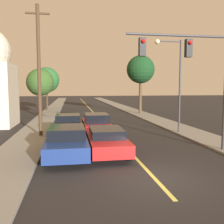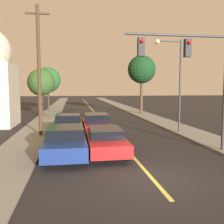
{
  "view_description": "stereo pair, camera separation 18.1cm",
  "coord_description": "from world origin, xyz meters",
  "px_view_note": "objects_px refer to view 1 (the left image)",
  "views": [
    {
      "loc": [
        -3.09,
        -8.83,
        3.43
      ],
      "look_at": [
        0.0,
        9.83,
        1.6
      ],
      "focal_mm": 40.0,
      "sensor_mm": 36.0,
      "label": 1
    },
    {
      "loc": [
        -2.91,
        -8.86,
        3.43
      ],
      "look_at": [
        0.0,
        9.83,
        1.6
      ],
      "focal_mm": 40.0,
      "sensor_mm": 36.0,
      "label": 2
    }
  ],
  "objects_px": {
    "car_outer_lane_second": "(68,124)",
    "streetlamp_right": "(174,73)",
    "car_near_lane_front": "(106,139)",
    "traffic_signal_mast": "(195,66)",
    "tree_left_far": "(47,80)",
    "utility_pole_left": "(39,69)",
    "car_near_lane_second": "(96,124)",
    "car_outer_lane_front": "(67,141)",
    "tree_left_near": "(40,82)",
    "tree_right_near": "(141,70)"
  },
  "relations": [
    {
      "from": "car_outer_lane_front",
      "to": "utility_pole_left",
      "type": "relative_size",
      "value": 0.58
    },
    {
      "from": "car_outer_lane_front",
      "to": "streetlamp_right",
      "type": "distance_m",
      "value": 10.0
    },
    {
      "from": "streetlamp_right",
      "to": "tree_left_far",
      "type": "xyz_separation_m",
      "value": [
        -11.06,
        20.99,
        0.06
      ]
    },
    {
      "from": "car_near_lane_second",
      "to": "traffic_signal_mast",
      "type": "bearing_deg",
      "value": -51.98
    },
    {
      "from": "tree_right_near",
      "to": "car_outer_lane_second",
      "type": "bearing_deg",
      "value": -124.65
    },
    {
      "from": "car_near_lane_front",
      "to": "car_outer_lane_front",
      "type": "relative_size",
      "value": 1.0
    },
    {
      "from": "streetlamp_right",
      "to": "tree_left_far",
      "type": "bearing_deg",
      "value": 117.79
    },
    {
      "from": "car_near_lane_front",
      "to": "tree_right_near",
      "type": "distance_m",
      "value": 20.88
    },
    {
      "from": "tree_left_far",
      "to": "car_near_lane_front",
      "type": "bearing_deg",
      "value": -78.31
    },
    {
      "from": "streetlamp_right",
      "to": "tree_left_far",
      "type": "distance_m",
      "value": 23.73
    },
    {
      "from": "car_outer_lane_second",
      "to": "traffic_signal_mast",
      "type": "bearing_deg",
      "value": -43.89
    },
    {
      "from": "traffic_signal_mast",
      "to": "utility_pole_left",
      "type": "distance_m",
      "value": 10.21
    },
    {
      "from": "tree_left_far",
      "to": "tree_right_near",
      "type": "distance_m",
      "value": 14.34
    },
    {
      "from": "utility_pole_left",
      "to": "traffic_signal_mast",
      "type": "bearing_deg",
      "value": -34.29
    },
    {
      "from": "tree_left_far",
      "to": "car_near_lane_second",
      "type": "bearing_deg",
      "value": -75.59
    },
    {
      "from": "car_outer_lane_second",
      "to": "tree_right_near",
      "type": "bearing_deg",
      "value": 55.35
    },
    {
      "from": "car_outer_lane_front",
      "to": "tree_left_near",
      "type": "height_order",
      "value": "tree_left_near"
    },
    {
      "from": "car_near_lane_second",
      "to": "streetlamp_right",
      "type": "xyz_separation_m",
      "value": [
        5.74,
        -0.26,
        3.76
      ]
    },
    {
      "from": "car_outer_lane_front",
      "to": "tree_left_far",
      "type": "relative_size",
      "value": 0.81
    },
    {
      "from": "car_near_lane_front",
      "to": "car_outer_lane_front",
      "type": "distance_m",
      "value": 2.05
    },
    {
      "from": "streetlamp_right",
      "to": "tree_left_near",
      "type": "height_order",
      "value": "streetlamp_right"
    },
    {
      "from": "car_outer_lane_second",
      "to": "tree_right_near",
      "type": "height_order",
      "value": "tree_right_near"
    },
    {
      "from": "car_near_lane_second",
      "to": "streetlamp_right",
      "type": "distance_m",
      "value": 6.87
    },
    {
      "from": "tree_left_near",
      "to": "tree_left_far",
      "type": "height_order",
      "value": "tree_left_far"
    },
    {
      "from": "tree_left_far",
      "to": "utility_pole_left",
      "type": "bearing_deg",
      "value": -86.11
    },
    {
      "from": "car_near_lane_front",
      "to": "utility_pole_left",
      "type": "xyz_separation_m",
      "value": [
        -3.91,
        4.98,
        4.02
      ]
    },
    {
      "from": "car_outer_lane_second",
      "to": "traffic_signal_mast",
      "type": "xyz_separation_m",
      "value": [
        6.54,
        -6.29,
        3.77
      ]
    },
    {
      "from": "tree_left_near",
      "to": "tree_left_far",
      "type": "distance_m",
      "value": 8.56
    },
    {
      "from": "car_near_lane_front",
      "to": "utility_pole_left",
      "type": "height_order",
      "value": "utility_pole_left"
    },
    {
      "from": "car_near_lane_front",
      "to": "streetlamp_right",
      "type": "bearing_deg",
      "value": 39.6
    },
    {
      "from": "traffic_signal_mast",
      "to": "tree_left_near",
      "type": "bearing_deg",
      "value": 118.57
    },
    {
      "from": "car_near_lane_second",
      "to": "utility_pole_left",
      "type": "xyz_separation_m",
      "value": [
        -3.91,
        -0.03,
        3.94
      ]
    },
    {
      "from": "car_outer_lane_second",
      "to": "streetlamp_right",
      "type": "distance_m",
      "value": 8.65
    },
    {
      "from": "car_outer_lane_second",
      "to": "streetlamp_right",
      "type": "bearing_deg",
      "value": -5.73
    },
    {
      "from": "car_outer_lane_front",
      "to": "tree_right_near",
      "type": "distance_m",
      "value": 21.92
    },
    {
      "from": "car_outer_lane_front",
      "to": "tree_left_near",
      "type": "xyz_separation_m",
      "value": [
        -3.24,
        17.5,
        3.28
      ]
    },
    {
      "from": "car_outer_lane_second",
      "to": "car_near_lane_second",
      "type": "bearing_deg",
      "value": -14.31
    },
    {
      "from": "car_near_lane_second",
      "to": "traffic_signal_mast",
      "type": "distance_m",
      "value": 8.25
    },
    {
      "from": "streetlamp_right",
      "to": "tree_left_near",
      "type": "xyz_separation_m",
      "value": [
        -11.0,
        12.45,
        -0.48
      ]
    },
    {
      "from": "car_near_lane_front",
      "to": "traffic_signal_mast",
      "type": "distance_m",
      "value": 5.99
    },
    {
      "from": "car_near_lane_front",
      "to": "utility_pole_left",
      "type": "distance_m",
      "value": 7.5
    },
    {
      "from": "streetlamp_right",
      "to": "tree_right_near",
      "type": "height_order",
      "value": "tree_right_near"
    },
    {
      "from": "car_outer_lane_second",
      "to": "tree_left_near",
      "type": "bearing_deg",
      "value": 105.51
    },
    {
      "from": "car_outer_lane_front",
      "to": "streetlamp_right",
      "type": "height_order",
      "value": "streetlamp_right"
    },
    {
      "from": "car_outer_lane_front",
      "to": "car_outer_lane_second",
      "type": "relative_size",
      "value": 1.17
    },
    {
      "from": "traffic_signal_mast",
      "to": "tree_left_far",
      "type": "relative_size",
      "value": 0.97
    },
    {
      "from": "tree_left_near",
      "to": "tree_right_near",
      "type": "height_order",
      "value": "tree_right_near"
    },
    {
      "from": "car_outer_lane_front",
      "to": "car_outer_lane_second",
      "type": "height_order",
      "value": "car_outer_lane_front"
    },
    {
      "from": "tree_left_near",
      "to": "tree_right_near",
      "type": "relative_size",
      "value": 0.74
    },
    {
      "from": "car_near_lane_second",
      "to": "tree_left_far",
      "type": "distance_m",
      "value": 21.74
    }
  ]
}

